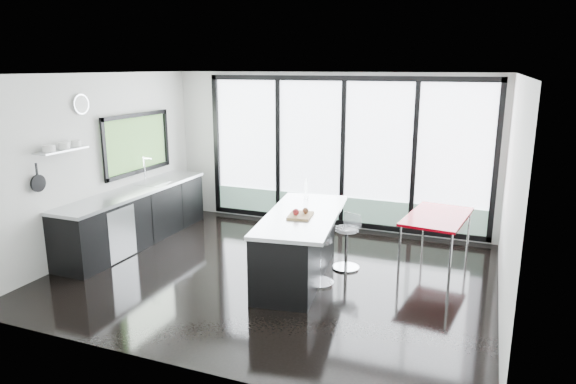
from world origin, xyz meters
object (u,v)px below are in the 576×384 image
at_px(bar_stool_near, 319,261).
at_px(bar_stool_far, 346,248).
at_px(island, 297,244).
at_px(red_table, 436,239).

xyz_separation_m(bar_stool_near, bar_stool_far, (0.20, 0.66, -0.01)).
height_order(island, bar_stool_far, island).
relative_size(bar_stool_far, red_table, 0.45).
bearing_deg(bar_stool_far, red_table, 50.83).
distance_m(island, bar_stool_far, 0.79).
bearing_deg(island, bar_stool_near, -21.59).
bearing_deg(island, bar_stool_far, 41.96).
relative_size(bar_stool_near, red_table, 0.47).
xyz_separation_m(bar_stool_far, red_table, (1.19, 0.69, 0.06)).
height_order(bar_stool_near, red_table, red_table).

